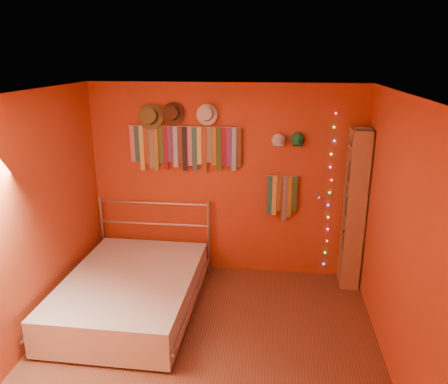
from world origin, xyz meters
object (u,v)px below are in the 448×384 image
at_px(bed, 131,292).
at_px(reading_lamp, 319,197).
at_px(tie_rack, 185,146).
at_px(bookshelf, 358,209).

bearing_deg(bed, reading_lamp, 24.14).
bearing_deg(reading_lamp, tie_rack, 174.77).
bearing_deg(reading_lamp, bookshelf, 0.05).
relative_size(tie_rack, bookshelf, 0.72).
bearing_deg(bookshelf, bed, -160.49).
height_order(bookshelf, bed, bookshelf).
relative_size(tie_rack, reading_lamp, 5.12).
height_order(reading_lamp, bed, reading_lamp).
xyz_separation_m(reading_lamp, bed, (-2.14, -0.92, -0.92)).
bearing_deg(tie_rack, reading_lamp, -5.23).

